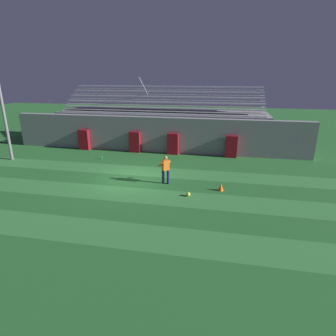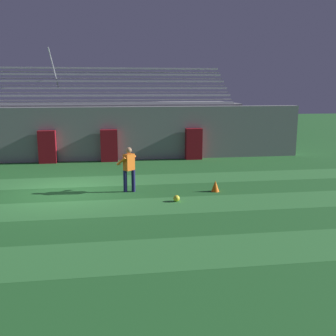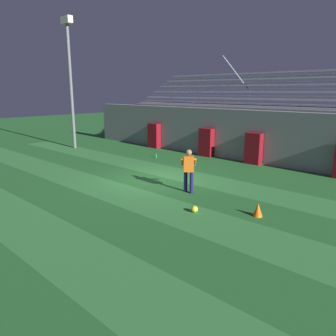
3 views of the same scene
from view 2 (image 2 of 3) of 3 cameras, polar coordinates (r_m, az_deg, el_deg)
The scene contains 12 objects.
ground_plane at distance 15.04m, azimuth -14.39°, elevation -3.36°, with size 80.00×80.00×0.00m, color #236028.
turf_stripe_near at distance 9.42m, azimuth -18.14°, elevation -12.72°, with size 28.00×1.88×0.01m, color #337A38.
turf_stripe_mid at distance 12.91m, azimuth -15.39°, elevation -5.89°, with size 28.00×1.88×0.01m, color #337A38.
turf_stripe_far at distance 16.52m, azimuth -13.86°, elevation -1.99°, with size 28.00×1.88×0.01m, color #337A38.
back_wall at distance 21.16m, azimuth -12.81°, elevation 4.83°, with size 24.00×0.60×2.80m, color gray.
padding_pillar_gate_left at distance 20.88m, azimuth -17.11°, elevation 2.94°, with size 0.87×0.44×1.66m, color maroon.
padding_pillar_gate_right at distance 20.63m, azimuth -8.54°, elevation 3.23°, with size 0.87×0.44×1.66m, color maroon.
padding_pillar_far_right at distance 21.09m, azimuth 3.75°, elevation 3.51°, with size 0.87×0.44×1.66m, color maroon.
bleacher_stand at distance 23.82m, azimuth -12.34°, elevation 5.85°, with size 18.00×4.75×5.83m.
goalkeeper at distance 14.45m, azimuth -5.73°, elevation 0.23°, with size 0.74×0.73×1.67m.
soccer_ball at distance 13.33m, azimuth 1.24°, elevation -4.43°, with size 0.22×0.22×0.22m, color yellow.
traffic_cone at distance 14.67m, azimuth 6.88°, elevation -2.61°, with size 0.30×0.30×0.42m, color orange.
Camera 2 is at (1.65, -14.46, 3.79)m, focal length 42.00 mm.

